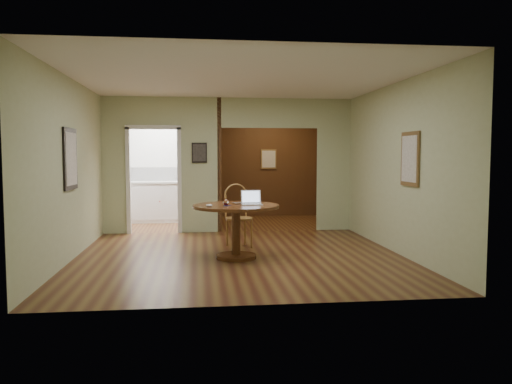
{
  "coord_description": "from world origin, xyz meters",
  "views": [
    {
      "loc": [
        -0.63,
        -7.55,
        1.56
      ],
      "look_at": [
        0.23,
        -0.2,
        1.01
      ],
      "focal_mm": 35.0,
      "sensor_mm": 36.0,
      "label": 1
    }
  ],
  "objects": [
    {
      "name": "wine_glass",
      "position": [
        -0.22,
        -0.18,
        0.86
      ],
      "size": [
        0.09,
        0.09,
        0.09
      ],
      "primitive_type": null,
      "color": "white",
      "rests_on": "dining_table"
    },
    {
      "name": "room_shell",
      "position": [
        -0.47,
        3.1,
        1.29
      ],
      "size": [
        5.2,
        7.5,
        5.0
      ],
      "color": "white",
      "rests_on": "ground"
    },
    {
      "name": "chair",
      "position": [
        0.04,
        0.85,
        0.59
      ],
      "size": [
        0.55,
        0.55,
        1.07
      ],
      "rotation": [
        0.0,
        0.0,
        0.25
      ],
      "color": "#9F6A38",
      "rests_on": "ground"
    },
    {
      "name": "mouse",
      "position": [
        -0.47,
        -0.38,
        0.83
      ],
      "size": [
        0.11,
        0.08,
        0.04
      ],
      "primitive_type": "ellipsoid",
      "rotation": [
        0.0,
        0.0,
        -0.33
      ],
      "color": "silver",
      "rests_on": "dining_table"
    },
    {
      "name": "floor",
      "position": [
        0.0,
        0.0,
        0.0
      ],
      "size": [
        5.0,
        5.0,
        0.0
      ],
      "primitive_type": "plane",
      "color": "#462014",
      "rests_on": "ground"
    },
    {
      "name": "grocery_bag",
      "position": [
        -0.85,
        4.2,
        1.09
      ],
      "size": [
        0.33,
        0.29,
        0.31
      ],
      "primitive_type": "ellipsoid",
      "rotation": [
        0.0,
        0.0,
        0.09
      ],
      "color": "#C7AD91",
      "rests_on": "kitchen_cabinet"
    },
    {
      "name": "open_laptop",
      "position": [
        0.17,
        -0.09,
        0.87
      ],
      "size": [
        0.31,
        0.28,
        0.21
      ],
      "rotation": [
        0.0,
        0.0,
        0.05
      ],
      "color": "silver",
      "rests_on": "dining_table"
    },
    {
      "name": "closed_laptop",
      "position": [
        0.05,
        0.01,
        0.82
      ],
      "size": [
        0.35,
        0.3,
        0.02
      ],
      "primitive_type": "imported",
      "rotation": [
        0.0,
        0.0,
        0.45
      ],
      "color": "#A5A5AA",
      "rests_on": "dining_table"
    },
    {
      "name": "kitchen_cabinet",
      "position": [
        -1.35,
        4.2,
        0.47
      ],
      "size": [
        2.06,
        0.6,
        0.94
      ],
      "color": "white",
      "rests_on": "ground"
    },
    {
      "name": "pen",
      "position": [
        -0.21,
        -0.25,
        0.81
      ],
      "size": [
        0.13,
        0.1,
        0.01
      ],
      "primitive_type": "cylinder",
      "rotation": [
        0.0,
        1.57,
        0.62
      ],
      "color": "#0C1256",
      "rests_on": "dining_table"
    },
    {
      "name": "dining_table",
      "position": [
        -0.07,
        -0.11,
        0.6
      ],
      "size": [
        1.3,
        1.3,
        0.81
      ],
      "rotation": [
        0.0,
        0.0,
        -0.22
      ],
      "color": "#5A3516",
      "rests_on": "ground"
    }
  ]
}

